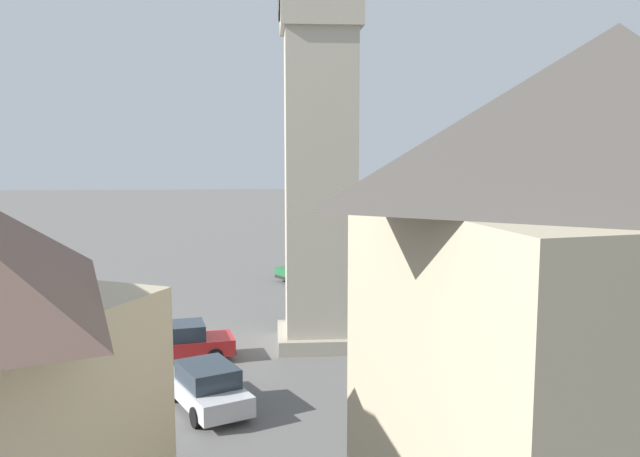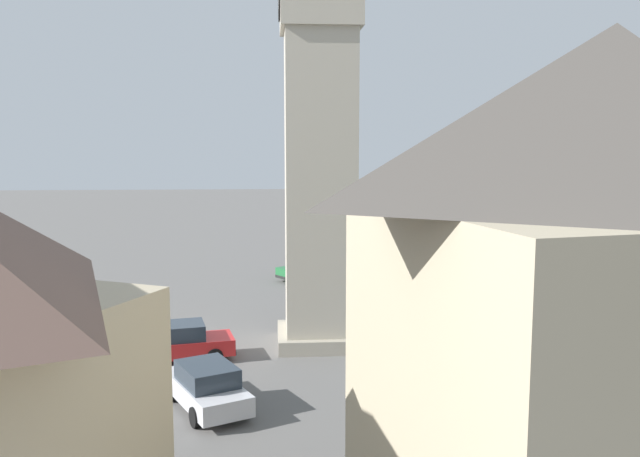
{
  "view_description": "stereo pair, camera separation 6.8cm",
  "coord_description": "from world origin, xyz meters",
  "px_view_note": "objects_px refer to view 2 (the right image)",
  "views": [
    {
      "loc": [
        -28.16,
        2.08,
        8.64
      ],
      "look_at": [
        0.0,
        0.0,
        5.05
      ],
      "focal_mm": 37.54,
      "sensor_mm": 36.0,
      "label": 1
    },
    {
      "loc": [
        -28.16,
        2.02,
        8.64
      ],
      "look_at": [
        0.0,
        0.0,
        5.05
      ],
      "focal_mm": 37.54,
      "sensor_mm": 36.0,
      "label": 2
    }
  ],
  "objects_px": {
    "clock_tower": "(320,15)",
    "car_silver_kerb": "(180,342)",
    "car_blue_kerb": "(583,410)",
    "car_red_corner": "(310,268)",
    "car_black_far": "(206,386)",
    "tree": "(545,250)",
    "pedestrian": "(449,278)",
    "building_corner_back": "(600,335)",
    "car_white_side": "(441,364)",
    "lamp_post": "(520,244)"
  },
  "relations": [
    {
      "from": "car_white_side",
      "to": "lamp_post",
      "type": "distance_m",
      "value": 10.88
    },
    {
      "from": "car_black_far",
      "to": "building_corner_back",
      "type": "bearing_deg",
      "value": -143.38
    },
    {
      "from": "car_white_side",
      "to": "building_corner_back",
      "type": "xyz_separation_m",
      "value": [
        -12.11,
        0.41,
        4.63
      ]
    },
    {
      "from": "car_silver_kerb",
      "to": "car_black_far",
      "type": "relative_size",
      "value": 0.99
    },
    {
      "from": "pedestrian",
      "to": "car_black_far",
      "type": "bearing_deg",
      "value": 141.94
    },
    {
      "from": "clock_tower",
      "to": "car_silver_kerb",
      "type": "height_order",
      "value": "clock_tower"
    },
    {
      "from": "car_white_side",
      "to": "pedestrian",
      "type": "xyz_separation_m",
      "value": [
        14.06,
        -4.08,
        0.25
      ]
    },
    {
      "from": "car_silver_kerb",
      "to": "pedestrian",
      "type": "distance_m",
      "value": 17.43
    },
    {
      "from": "car_silver_kerb",
      "to": "car_red_corner",
      "type": "xyz_separation_m",
      "value": [
        15.76,
        -6.06,
        0.0
      ]
    },
    {
      "from": "car_white_side",
      "to": "lamp_post",
      "type": "relative_size",
      "value": 0.72
    },
    {
      "from": "pedestrian",
      "to": "building_corner_back",
      "type": "height_order",
      "value": "building_corner_back"
    },
    {
      "from": "car_white_side",
      "to": "pedestrian",
      "type": "bearing_deg",
      "value": -16.17
    },
    {
      "from": "car_red_corner",
      "to": "tree",
      "type": "bearing_deg",
      "value": -151.89
    },
    {
      "from": "car_blue_kerb",
      "to": "lamp_post",
      "type": "height_order",
      "value": "lamp_post"
    },
    {
      "from": "lamp_post",
      "to": "car_white_side",
      "type": "bearing_deg",
      "value": 144.8
    },
    {
      "from": "car_white_side",
      "to": "car_silver_kerb",
      "type": "bearing_deg",
      "value": 70.7
    },
    {
      "from": "car_red_corner",
      "to": "car_white_side",
      "type": "height_order",
      "value": "same"
    },
    {
      "from": "tree",
      "to": "building_corner_back",
      "type": "xyz_separation_m",
      "value": [
        -15.15,
        5.37,
        1.02
      ]
    },
    {
      "from": "clock_tower",
      "to": "car_silver_kerb",
      "type": "distance_m",
      "value": 14.42
    },
    {
      "from": "clock_tower",
      "to": "car_red_corner",
      "type": "distance_m",
      "value": 19.06
    },
    {
      "from": "car_blue_kerb",
      "to": "car_red_corner",
      "type": "relative_size",
      "value": 1.01
    },
    {
      "from": "car_black_far",
      "to": "car_white_side",
      "type": "bearing_deg",
      "value": -78.81
    },
    {
      "from": "car_silver_kerb",
      "to": "lamp_post",
      "type": "distance_m",
      "value": 16.83
    },
    {
      "from": "car_silver_kerb",
      "to": "car_black_far",
      "type": "xyz_separation_m",
      "value": [
        -5.02,
        -1.5,
        0.0
      ]
    },
    {
      "from": "car_white_side",
      "to": "pedestrian",
      "type": "relative_size",
      "value": 2.48
    },
    {
      "from": "clock_tower",
      "to": "car_silver_kerb",
      "type": "relative_size",
      "value": 5.39
    },
    {
      "from": "car_blue_kerb",
      "to": "pedestrian",
      "type": "xyz_separation_m",
      "value": [
        18.46,
        -0.88,
        0.25
      ]
    },
    {
      "from": "car_blue_kerb",
      "to": "lamp_post",
      "type": "relative_size",
      "value": 0.76
    },
    {
      "from": "car_silver_kerb",
      "to": "building_corner_back",
      "type": "height_order",
      "value": "building_corner_back"
    },
    {
      "from": "car_silver_kerb",
      "to": "lamp_post",
      "type": "bearing_deg",
      "value": -71.9
    },
    {
      "from": "car_white_side",
      "to": "clock_tower",
      "type": "bearing_deg",
      "value": 36.76
    },
    {
      "from": "car_blue_kerb",
      "to": "car_red_corner",
      "type": "distance_m",
      "value": 24.54
    },
    {
      "from": "car_silver_kerb",
      "to": "car_red_corner",
      "type": "relative_size",
      "value": 1.01
    },
    {
      "from": "car_silver_kerb",
      "to": "car_black_far",
      "type": "bearing_deg",
      "value": -163.32
    },
    {
      "from": "car_black_far",
      "to": "lamp_post",
      "type": "relative_size",
      "value": 0.77
    },
    {
      "from": "car_silver_kerb",
      "to": "car_black_far",
      "type": "distance_m",
      "value": 5.24
    },
    {
      "from": "building_corner_back",
      "to": "car_red_corner",
      "type": "bearing_deg",
      "value": 5.92
    },
    {
      "from": "car_silver_kerb",
      "to": "building_corner_back",
      "type": "bearing_deg",
      "value": -149.06
    },
    {
      "from": "clock_tower",
      "to": "pedestrian",
      "type": "bearing_deg",
      "value": -42.64
    },
    {
      "from": "car_red_corner",
      "to": "car_black_far",
      "type": "relative_size",
      "value": 0.97
    },
    {
      "from": "car_white_side",
      "to": "car_black_far",
      "type": "height_order",
      "value": "same"
    },
    {
      "from": "car_silver_kerb",
      "to": "tree",
      "type": "relative_size",
      "value": 0.66
    },
    {
      "from": "car_blue_kerb",
      "to": "tree",
      "type": "distance_m",
      "value": 8.46
    },
    {
      "from": "car_black_far",
      "to": "pedestrian",
      "type": "height_order",
      "value": "pedestrian"
    },
    {
      "from": "clock_tower",
      "to": "car_blue_kerb",
      "type": "xyz_separation_m",
      "value": [
        -9.72,
        -7.17,
        -13.09
      ]
    },
    {
      "from": "car_blue_kerb",
      "to": "car_white_side",
      "type": "height_order",
      "value": "same"
    },
    {
      "from": "car_silver_kerb",
      "to": "tree",
      "type": "xyz_separation_m",
      "value": [
        -0.36,
        -14.67,
        3.61
      ]
    },
    {
      "from": "car_blue_kerb",
      "to": "car_white_side",
      "type": "distance_m",
      "value": 5.44
    },
    {
      "from": "car_silver_kerb",
      "to": "car_blue_kerb",
      "type": "bearing_deg",
      "value": -121.14
    },
    {
      "from": "car_red_corner",
      "to": "building_corner_back",
      "type": "height_order",
      "value": "building_corner_back"
    }
  ]
}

